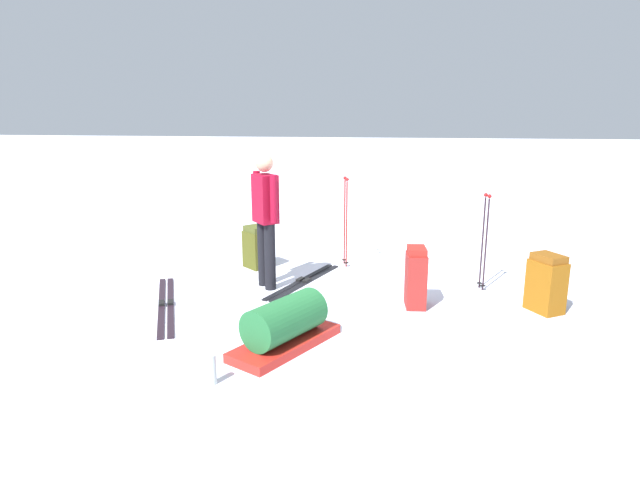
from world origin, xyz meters
The scene contains 11 objects.
ground_plane centered at (0.00, 0.00, 0.00)m, with size 80.00×80.00×0.00m, color white.
skier_standing centered at (0.22, 0.72, 0.95)m, with size 0.46×0.40×1.70m.
ski_pair_near centered at (0.47, 0.29, 0.01)m, with size 1.66×0.75×0.05m.
ski_pair_far centered at (-0.61, 1.73, 0.01)m, with size 1.90×0.96×0.05m.
backpack_large_dark centered at (-0.16, -2.59, 0.33)m, with size 0.46×0.42×0.67m.
backpack_bright centered at (-0.22, -1.14, 0.35)m, with size 0.36×0.25×0.71m.
backpack_small_spare centered at (1.06, 1.09, 0.30)m, with size 0.42×0.43×0.61m.
ski_poles_planted_near centered at (0.54, -2.00, 0.68)m, with size 0.17×0.10×1.23m.
ski_poles_planted_far centered at (1.36, -0.17, 0.72)m, with size 0.22×0.11×1.30m.
gear_sled centered at (-1.52, 0.11, 0.22)m, with size 1.26×0.97×0.49m.
thermos_bottle centered at (-2.31, 0.56, 0.13)m, with size 0.07×0.07×0.26m, color #AEB7B7.
Camera 1 is at (-6.18, -0.91, 2.21)m, focal length 30.04 mm.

